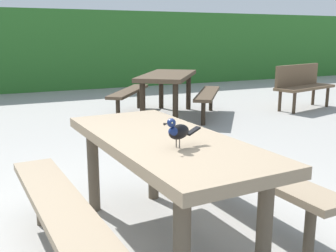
{
  "coord_description": "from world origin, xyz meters",
  "views": [
    {
      "loc": [
        -0.74,
        -2.13,
        1.39
      ],
      "look_at": [
        0.29,
        0.06,
        0.84
      ],
      "focal_mm": 42.98,
      "sensor_mm": 36.0,
      "label": 1
    }
  ],
  "objects": [
    {
      "name": "park_bench_side",
      "position": [
        4.84,
        3.74,
        0.49
      ],
      "size": [
        1.46,
        0.76,
        0.84
      ],
      "color": "brown",
      "rests_on": "ground"
    },
    {
      "name": "picnic_table_mid_right",
      "position": [
        2.21,
        4.18,
        0.56
      ],
      "size": [
        2.37,
        2.37,
        0.74
      ],
      "color": "#473828",
      "rests_on": "ground"
    },
    {
      "name": "hedge_wall",
      "position": [
        0.0,
        9.16,
        1.01
      ],
      "size": [
        28.0,
        1.77,
        2.02
      ],
      "primitive_type": "cube",
      "color": "#2D6B28",
      "rests_on": "ground"
    },
    {
      "name": "picnic_table_foreground",
      "position": [
        0.32,
        0.19,
        0.56
      ],
      "size": [
        1.77,
        1.84,
        0.74
      ],
      "color": "#84725B",
      "rests_on": "ground"
    },
    {
      "name": "bird_grackle",
      "position": [
        0.28,
        -0.09,
        0.84
      ],
      "size": [
        0.28,
        0.12,
        0.18
      ],
      "color": "black",
      "rests_on": "picnic_table_foreground"
    }
  ]
}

